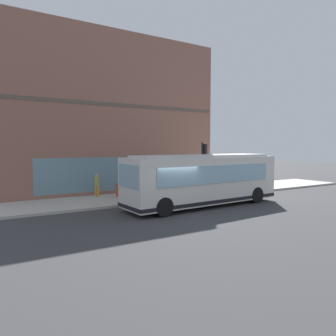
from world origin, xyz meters
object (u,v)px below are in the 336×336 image
Objects in this scene: city_bus_nearside at (203,180)px; pedestrian_by_light_pole at (220,177)px; traffic_light_near_corner at (204,158)px; pedestrian_walking_along_curb at (97,184)px; fire_hydrant at (141,194)px; pedestrian_near_building_entrance at (137,179)px; newspaper_vending_box at (120,190)px; pedestrian_near_hydrant at (231,178)px.

city_bus_nearside is 6.59× the size of pedestrian_by_light_pole.
pedestrian_walking_along_curb is (3.06, 6.76, -1.68)m from traffic_light_near_corner.
fire_hydrant is at bearing 104.38° from pedestrian_by_light_pole.
fire_hydrant is 0.42× the size of pedestrian_near_building_entrance.
pedestrian_by_light_pole is (2.17, -8.46, 0.51)m from fire_hydrant.
newspaper_vending_box is (2.24, 5.42, -2.12)m from traffic_light_near_corner.
pedestrian_near_building_entrance reaches higher than pedestrian_walking_along_curb.
pedestrian_by_light_pole is at bearing -87.63° from newspaper_vending_box.
newspaper_vending_box is at bearing 114.77° from pedestrian_near_building_entrance.
fire_hydrant is 1.93m from newspaper_vending_box.
pedestrian_near_hydrant is at bearing -111.65° from pedestrian_near_building_entrance.
pedestrian_near_hydrant is 1.92× the size of newspaper_vending_box.
city_bus_nearside reaches higher than newspaper_vending_box.
pedestrian_near_building_entrance is (2.53, -0.89, 0.66)m from fire_hydrant.
city_bus_nearside is 6.02m from newspaper_vending_box.
city_bus_nearside reaches higher than fire_hydrant.
pedestrian_near_hydrant is (0.30, -2.90, -1.58)m from traffic_light_near_corner.
pedestrian_by_light_pole is at bearing -47.74° from city_bus_nearside.
pedestrian_near_building_entrance is (2.67, 6.73, 0.03)m from pedestrian_near_hydrant.
pedestrian_near_hydrant reaches higher than newspaper_vending_box.
city_bus_nearside is 13.74× the size of fire_hydrant.
fire_hydrant is 0.47× the size of pedestrian_walking_along_curb.
fire_hydrant is 0.43× the size of pedestrian_near_hydrant.
pedestrian_by_light_pole is 9.18m from newspaper_vending_box.
pedestrian_by_light_pole is at bearing -55.06° from traffic_light_near_corner.
pedestrian_near_hydrant is 7.24m from pedestrian_near_building_entrance.
newspaper_vending_box is at bearing 21.36° from fire_hydrant.
newspaper_vending_box is (-0.38, 9.17, -0.42)m from pedestrian_by_light_pole.
traffic_light_near_corner reaches higher than city_bus_nearside.
traffic_light_near_corner is 7.61m from pedestrian_walking_along_curb.
newspaper_vending_box reaches higher than fire_hydrant.
pedestrian_by_light_pole is (2.62, -3.74, -1.70)m from traffic_light_near_corner.
pedestrian_walking_along_curb is 1.63m from newspaper_vending_box.
newspaper_vending_box is (-0.82, -1.34, -0.43)m from pedestrian_walking_along_curb.
pedestrian_near_building_entrance is at bearing 52.15° from traffic_light_near_corner.
traffic_light_near_corner reaches higher than fire_hydrant.
pedestrian_near_building_entrance is (0.36, 7.57, 0.15)m from pedestrian_by_light_pole.
city_bus_nearside reaches higher than pedestrian_by_light_pole.
pedestrian_near_building_entrance is at bearing 87.30° from pedestrian_by_light_pole.
newspaper_vending_box is at bearing 76.91° from pedestrian_near_hydrant.
pedestrian_near_building_entrance is 1.97× the size of newspaper_vending_box.
pedestrian_walking_along_curb is (2.76, 9.66, -0.11)m from pedestrian_near_hydrant.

